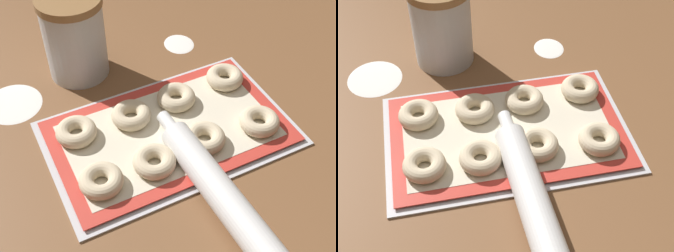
# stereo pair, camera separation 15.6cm
# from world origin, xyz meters

# --- Properties ---
(ground_plane) EXTENTS (2.80, 2.80, 0.00)m
(ground_plane) POSITION_xyz_m (0.00, 0.00, 0.00)
(ground_plane) COLOR brown
(baking_tray) EXTENTS (0.46, 0.29, 0.01)m
(baking_tray) POSITION_xyz_m (-0.00, 0.01, 0.00)
(baking_tray) COLOR silver
(baking_tray) RESTS_ON ground_plane
(baking_mat) EXTENTS (0.43, 0.26, 0.00)m
(baking_mat) POSITION_xyz_m (-0.00, 0.01, 0.01)
(baking_mat) COLOR red
(baking_mat) RESTS_ON baking_tray
(bagel_front_far_left) EXTENTS (0.08, 0.08, 0.03)m
(bagel_front_far_left) POSITION_xyz_m (-0.16, -0.06, 0.02)
(bagel_front_far_left) COLOR beige
(bagel_front_far_left) RESTS_ON baking_mat
(bagel_front_mid_left) EXTENTS (0.08, 0.08, 0.03)m
(bagel_front_mid_left) POSITION_xyz_m (-0.06, -0.06, 0.02)
(bagel_front_mid_left) COLOR beige
(bagel_front_mid_left) RESTS_ON baking_mat
(bagel_front_mid_right) EXTENTS (0.08, 0.08, 0.03)m
(bagel_front_mid_right) POSITION_xyz_m (0.04, -0.05, 0.02)
(bagel_front_mid_right) COLOR beige
(bagel_front_mid_right) RESTS_ON baking_mat
(bagel_front_far_right) EXTENTS (0.08, 0.08, 0.03)m
(bagel_front_far_right) POSITION_xyz_m (0.16, -0.06, 0.02)
(bagel_front_far_right) COLOR beige
(bagel_front_far_right) RESTS_ON baking_mat
(bagel_back_far_left) EXTENTS (0.08, 0.08, 0.03)m
(bagel_back_far_left) POSITION_xyz_m (-0.16, 0.07, 0.02)
(bagel_back_far_left) COLOR beige
(bagel_back_far_left) RESTS_ON baking_mat
(bagel_back_mid_left) EXTENTS (0.08, 0.08, 0.03)m
(bagel_back_mid_left) POSITION_xyz_m (-0.05, 0.06, 0.02)
(bagel_back_mid_left) COLOR beige
(bagel_back_mid_left) RESTS_ON baking_mat
(bagel_back_mid_right) EXTENTS (0.08, 0.08, 0.03)m
(bagel_back_mid_right) POSITION_xyz_m (0.05, 0.07, 0.02)
(bagel_back_mid_right) COLOR beige
(bagel_back_mid_right) RESTS_ON baking_mat
(bagel_back_far_right) EXTENTS (0.08, 0.08, 0.03)m
(bagel_back_far_right) POSITION_xyz_m (0.16, 0.08, 0.02)
(bagel_back_far_right) COLOR beige
(bagel_back_far_right) RESTS_ON baking_mat
(flour_canister) EXTENTS (0.13, 0.13, 0.18)m
(flour_canister) POSITION_xyz_m (-0.09, 0.26, 0.09)
(flour_canister) COLOR silver
(flour_canister) RESTS_ON ground_plane
(rolling_pin) EXTENTS (0.07, 0.48, 0.05)m
(rolling_pin) POSITION_xyz_m (0.01, -0.21, 0.03)
(rolling_pin) COLOR silver
(rolling_pin) RESTS_ON ground_plane
(flour_patch_near) EXTENTS (0.07, 0.07, 0.00)m
(flour_patch_near) POSITION_xyz_m (0.15, 0.25, 0.00)
(flour_patch_near) COLOR white
(flour_patch_near) RESTS_ON ground_plane
(flour_patch_far) EXTENTS (0.12, 0.12, 0.00)m
(flour_patch_far) POSITION_xyz_m (-0.24, 0.22, 0.00)
(flour_patch_far) COLOR white
(flour_patch_far) RESTS_ON ground_plane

